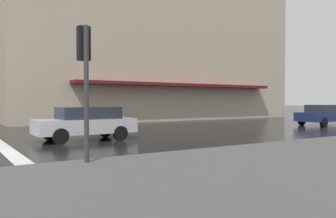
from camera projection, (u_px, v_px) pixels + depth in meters
name	position (u px, v px, depth m)	size (l,w,h in m)	color
ground_plane	(9.00, 154.00, 10.86)	(220.00, 220.00, 0.00)	black
haussmann_block_corner	(136.00, 19.00, 35.97)	(17.12, 26.79, 20.69)	tan
traffic_signal_post	(85.00, 64.00, 8.67)	(0.44, 0.30, 3.37)	#333338
car_navy	(324.00, 114.00, 23.78)	(1.85, 4.10, 1.41)	navy
car_silver	(86.00, 122.00, 14.75)	(1.85, 4.10, 1.41)	#B7B7BC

